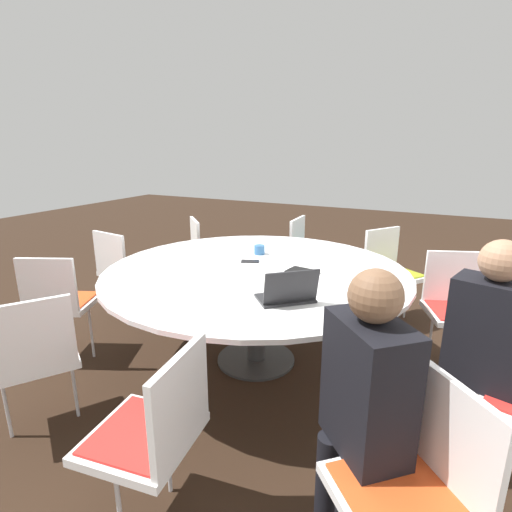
% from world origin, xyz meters
% --- Properties ---
extents(ground_plane, '(16.00, 16.00, 0.00)m').
position_xyz_m(ground_plane, '(0.00, 0.00, 0.00)').
color(ground_plane, black).
extents(conference_table, '(2.23, 2.23, 0.76)m').
position_xyz_m(conference_table, '(0.00, 0.00, 0.68)').
color(conference_table, '#333333').
rests_on(conference_table, ground_plane).
extents(chair_0, '(0.61, 0.61, 0.88)m').
position_xyz_m(chair_0, '(1.28, 1.25, 0.53)').
color(chair_0, white).
rests_on(chair_0, ground_plane).
extents(chair_2, '(0.55, 0.56, 0.88)m').
position_xyz_m(chair_2, '(-0.59, 1.37, 0.53)').
color(chair_2, white).
rests_on(chair_2, ground_plane).
extents(chair_3, '(0.60, 0.60, 0.88)m').
position_xyz_m(chair_3, '(-1.26, 0.79, 0.53)').
color(chair_3, white).
rests_on(chair_3, ground_plane).
extents(chair_4, '(0.45, 0.43, 0.88)m').
position_xyz_m(chair_4, '(-1.48, -0.10, 0.53)').
color(chair_4, white).
rests_on(chair_4, ground_plane).
extents(chair_5, '(0.61, 0.61, 0.88)m').
position_xyz_m(chair_5, '(-1.01, -1.09, 0.53)').
color(chair_5, white).
rests_on(chair_5, ground_plane).
extents(chair_6, '(0.48, 0.50, 0.88)m').
position_xyz_m(chair_6, '(-0.15, -1.48, 0.53)').
color(chair_6, white).
rests_on(chair_6, ground_plane).
extents(chair_7, '(0.56, 0.57, 0.88)m').
position_xyz_m(chair_7, '(0.66, -1.33, 0.53)').
color(chair_7, white).
rests_on(chair_7, ground_plane).
extents(chair_8, '(0.60, 0.59, 0.88)m').
position_xyz_m(chair_8, '(1.29, -0.75, 0.53)').
color(chair_8, white).
rests_on(chair_8, ground_plane).
extents(chair_9, '(0.49, 0.47, 0.88)m').
position_xyz_m(chair_9, '(1.47, 0.26, 0.53)').
color(chair_9, white).
rests_on(chair_9, ground_plane).
extents(person_0, '(0.41, 0.41, 1.23)m').
position_xyz_m(person_0, '(1.15, 1.03, 0.72)').
color(person_0, black).
rests_on(person_0, ground_plane).
extents(person_1, '(0.33, 0.41, 1.23)m').
position_xyz_m(person_1, '(0.44, 1.48, 0.72)').
color(person_1, black).
rests_on(person_1, ground_plane).
extents(laptop, '(0.39, 0.40, 0.21)m').
position_xyz_m(laptop, '(0.49, 0.45, 0.81)').
color(laptop, '#232326').
rests_on(laptop, conference_table).
extents(spiral_notebook, '(0.18, 0.23, 0.02)m').
position_xyz_m(spiral_notebook, '(-0.05, 0.34, 0.77)').
color(spiral_notebook, black).
rests_on(spiral_notebook, conference_table).
extents(coffee_cup, '(0.09, 0.09, 0.08)m').
position_xyz_m(coffee_cup, '(-0.38, -0.16, 0.80)').
color(coffee_cup, '#33669E').
rests_on(coffee_cup, conference_table).
extents(cell_phone, '(0.12, 0.16, 0.01)m').
position_xyz_m(cell_phone, '(-0.15, -0.12, 0.76)').
color(cell_phone, black).
rests_on(cell_phone, conference_table).
extents(handbag, '(0.36, 0.16, 0.28)m').
position_xyz_m(handbag, '(-1.51, 0.38, 0.14)').
color(handbag, '#661E56').
rests_on(handbag, ground_plane).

